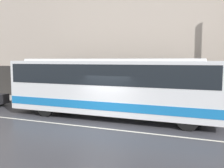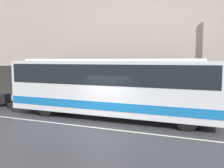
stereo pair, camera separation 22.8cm
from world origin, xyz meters
name	(u,v)px [view 2 (the right image)]	position (x,y,z in m)	size (l,w,h in m)	color
ground_plane	(98,128)	(0.00, 0.00, 0.00)	(60.00, 60.00, 0.00)	#333338
sidewalk	(131,108)	(0.00, 5.20, 0.09)	(60.00, 2.39, 0.17)	gray
building_facade	(138,11)	(0.00, 6.54, 6.78)	(60.00, 0.35, 14.00)	#B7A899
lane_stripe	(98,128)	(0.00, 0.00, 0.00)	(54.00, 0.14, 0.01)	beige
transit_bus	(110,85)	(-0.36, 2.28, 1.91)	(12.08, 2.57, 3.40)	white
pedestrian_waiting	(151,98)	(1.45, 4.69, 0.88)	(0.36, 0.36, 1.55)	navy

